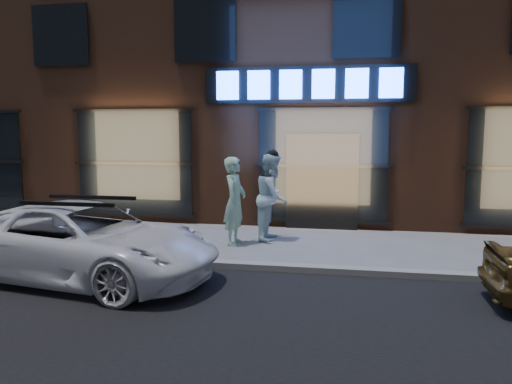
% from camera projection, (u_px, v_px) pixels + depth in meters
% --- Properties ---
extents(ground, '(90.00, 90.00, 0.00)m').
position_uv_depth(ground, '(309.00, 272.00, 8.81)').
color(ground, slate).
rests_on(ground, ground).
extents(curb, '(60.00, 0.25, 0.12)m').
position_uv_depth(curb, '(309.00, 269.00, 8.80)').
color(curb, gray).
rests_on(curb, ground).
extents(storefront_building, '(30.20, 8.28, 10.30)m').
position_uv_depth(storefront_building, '(331.00, 46.00, 15.95)').
color(storefront_building, '#54301E').
rests_on(storefront_building, ground).
extents(man_bowtie, '(0.53, 0.74, 1.92)m').
position_uv_depth(man_bowtie, '(235.00, 201.00, 10.83)').
color(man_bowtie, '#A4D7BE').
rests_on(man_bowtie, ground).
extents(man_cap, '(0.81, 1.00, 1.96)m').
position_uv_depth(man_cap, '(272.00, 197.00, 11.30)').
color(man_cap, white).
rests_on(man_cap, ground).
extents(white_suv, '(4.92, 2.84, 1.29)m').
position_uv_depth(white_suv, '(82.00, 242.00, 8.31)').
color(white_suv, white).
rests_on(white_suv, ground).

